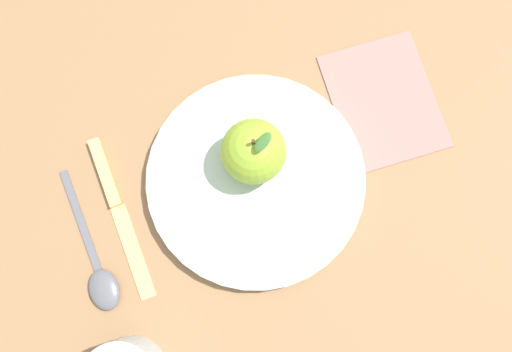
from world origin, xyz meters
TOP-DOWN VIEW (x-y plane):
  - ground_plane at (0.00, 0.00)m, footprint 2.40×2.40m
  - dinner_plate at (0.02, 0.00)m, footprint 0.26×0.26m
  - apple at (0.02, 0.02)m, footprint 0.07×0.07m
  - knife at (-0.14, -0.04)m, footprint 0.11×0.18m
  - spoon at (-0.14, -0.13)m, footprint 0.10×0.16m
  - linen_napkin at (0.17, 0.12)m, footprint 0.17×0.19m

SIDE VIEW (x-z plane):
  - ground_plane at x=0.00m, z-range 0.00..0.00m
  - linen_napkin at x=0.17m, z-range 0.00..0.00m
  - knife at x=-0.14m, z-range 0.00..0.01m
  - spoon at x=-0.14m, z-range 0.00..0.01m
  - dinner_plate at x=0.02m, z-range 0.00..0.02m
  - apple at x=0.02m, z-range 0.01..0.10m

